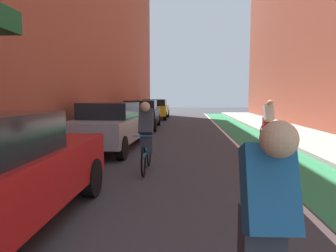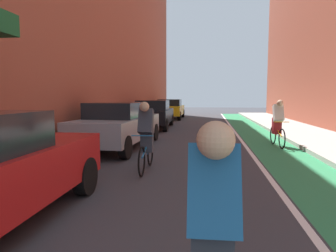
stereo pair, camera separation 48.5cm
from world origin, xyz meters
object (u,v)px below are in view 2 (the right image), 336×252
at_px(parked_sedan_black, 154,114).
at_px(cyclist_mid, 146,136).
at_px(parked_sedan_silver, 119,125).
at_px(parked_sedan_yellow_cab, 170,109).
at_px(cyclist_lead, 213,238).
at_px(cyclist_trailing, 278,122).

xyz_separation_m(parked_sedan_black, cyclist_mid, (1.57, -9.40, 0.02)).
relative_size(parked_sedan_silver, cyclist_mid, 2.83).
bearing_deg(parked_sedan_silver, parked_sedan_yellow_cab, 89.99).
xyz_separation_m(parked_sedan_silver, cyclist_lead, (3.03, -7.82, 0.02)).
bearing_deg(parked_sedan_black, parked_sedan_yellow_cab, 90.01).
bearing_deg(parked_sedan_silver, cyclist_trailing, 10.72).
height_order(parked_sedan_black, cyclist_trailing, cyclist_trailing).
bearing_deg(parked_sedan_yellow_cab, cyclist_mid, -84.59).
bearing_deg(parked_sedan_black, cyclist_mid, -80.53).
bearing_deg(parked_sedan_yellow_cab, parked_sedan_silver, -90.01).
relative_size(parked_sedan_silver, cyclist_trailing, 2.80).
distance_m(cyclist_lead, cyclist_mid, 5.06).
distance_m(parked_sedan_yellow_cab, cyclist_mid, 16.64).
relative_size(parked_sedan_black, cyclist_lead, 2.73).
xyz_separation_m(parked_sedan_black, cyclist_trailing, (5.37, -5.41, 0.06)).
distance_m(parked_sedan_black, cyclist_lead, 14.56).
distance_m(parked_sedan_black, cyclist_mid, 9.53).
xyz_separation_m(parked_sedan_silver, parked_sedan_black, (0.00, 6.43, -0.00)).
relative_size(cyclist_lead, cyclist_trailing, 0.96).
distance_m(cyclist_lead, cyclist_trailing, 9.14).
xyz_separation_m(cyclist_lead, cyclist_trailing, (2.35, 8.84, 0.05)).
height_order(parked_sedan_black, cyclist_lead, cyclist_lead).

